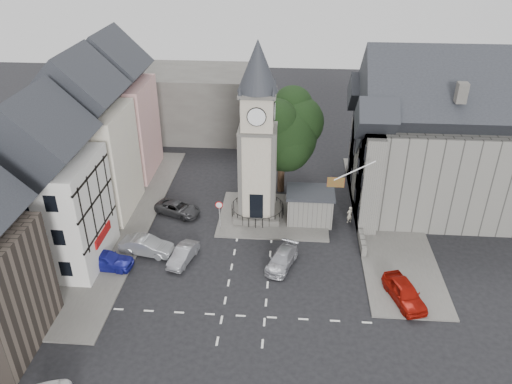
# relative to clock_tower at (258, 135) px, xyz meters

# --- Properties ---
(ground) EXTENTS (120.00, 120.00, 0.00)m
(ground) POSITION_rel_clock_tower_xyz_m (0.00, -7.99, -8.12)
(ground) COLOR black
(ground) RESTS_ON ground
(pavement_west) EXTENTS (6.00, 30.00, 0.14)m
(pavement_west) POSITION_rel_clock_tower_xyz_m (-12.50, -1.99, -8.05)
(pavement_west) COLOR #595651
(pavement_west) RESTS_ON ground
(pavement_east) EXTENTS (6.00, 26.00, 0.14)m
(pavement_east) POSITION_rel_clock_tower_xyz_m (12.00, 0.01, -8.05)
(pavement_east) COLOR #595651
(pavement_east) RESTS_ON ground
(central_island) EXTENTS (10.00, 8.00, 0.16)m
(central_island) POSITION_rel_clock_tower_xyz_m (1.50, 0.01, -8.04)
(central_island) COLOR #595651
(central_island) RESTS_ON ground
(road_markings) EXTENTS (20.00, 8.00, 0.01)m
(road_markings) POSITION_rel_clock_tower_xyz_m (0.00, -13.49, -8.12)
(road_markings) COLOR silver
(road_markings) RESTS_ON ground
(clock_tower) EXTENTS (4.86, 4.86, 16.25)m
(clock_tower) POSITION_rel_clock_tower_xyz_m (0.00, 0.00, 0.00)
(clock_tower) COLOR #4C4944
(clock_tower) RESTS_ON ground
(stone_shelter) EXTENTS (4.30, 3.30, 3.08)m
(stone_shelter) POSITION_rel_clock_tower_xyz_m (4.80, -0.49, -6.57)
(stone_shelter) COLOR slate
(stone_shelter) RESTS_ON ground
(town_tree) EXTENTS (7.20, 7.20, 10.80)m
(town_tree) POSITION_rel_clock_tower_xyz_m (2.00, 5.01, -1.15)
(town_tree) COLOR black
(town_tree) RESTS_ON ground
(warning_sign_post) EXTENTS (0.70, 0.19, 2.85)m
(warning_sign_post) POSITION_rel_clock_tower_xyz_m (-3.20, -2.56, -6.09)
(warning_sign_post) COLOR black
(warning_sign_post) RESTS_ON ground
(terrace_pink) EXTENTS (8.10, 7.60, 12.80)m
(terrace_pink) POSITION_rel_clock_tower_xyz_m (-15.50, 8.01, -1.54)
(terrace_pink) COLOR #D8A095
(terrace_pink) RESTS_ON ground
(terrace_cream) EXTENTS (8.10, 7.60, 12.80)m
(terrace_cream) POSITION_rel_clock_tower_xyz_m (-15.50, 0.01, -1.54)
(terrace_cream) COLOR #EEE6C7
(terrace_cream) RESTS_ON ground
(terrace_tudor) EXTENTS (8.10, 7.60, 12.00)m
(terrace_tudor) POSITION_rel_clock_tower_xyz_m (-15.50, -7.99, -1.93)
(terrace_tudor) COLOR silver
(terrace_tudor) RESTS_ON ground
(backdrop_west) EXTENTS (20.00, 10.00, 8.00)m
(backdrop_west) POSITION_rel_clock_tower_xyz_m (-12.00, 20.01, -4.12)
(backdrop_west) COLOR #4C4944
(backdrop_west) RESTS_ON ground
(east_building) EXTENTS (14.40, 11.40, 12.60)m
(east_building) POSITION_rel_clock_tower_xyz_m (15.59, 3.01, -1.86)
(east_building) COLOR slate
(east_building) RESTS_ON ground
(east_boundary_wall) EXTENTS (0.40, 16.00, 0.90)m
(east_boundary_wall) POSITION_rel_clock_tower_xyz_m (9.20, 2.01, -7.67)
(east_boundary_wall) COLOR slate
(east_boundary_wall) RESTS_ON ground
(flagpole) EXTENTS (3.68, 0.10, 2.74)m
(flagpole) POSITION_rel_clock_tower_xyz_m (8.00, -3.99, -1.12)
(flagpole) COLOR white
(flagpole) RESTS_ON ground
(car_west_blue) EXTENTS (4.59, 2.13, 1.52)m
(car_west_blue) POSITION_rel_clock_tower_xyz_m (-11.50, -8.81, -7.36)
(car_west_blue) COLOR navy
(car_west_blue) RESTS_ON ground
(car_west_silver) EXTENTS (4.69, 2.31, 1.48)m
(car_west_silver) POSITION_rel_clock_tower_xyz_m (-8.71, -6.68, -7.38)
(car_west_silver) COLOR #94979B
(car_west_silver) RESTS_ON ground
(car_west_grey) EXTENTS (4.80, 3.47, 1.21)m
(car_west_grey) POSITION_rel_clock_tower_xyz_m (-7.50, -0.31, -7.51)
(car_west_grey) COLOR #313134
(car_west_grey) RESTS_ON ground
(car_island_silver) EXTENTS (2.22, 3.94, 1.23)m
(car_island_silver) POSITION_rel_clock_tower_xyz_m (-5.50, -7.49, -7.51)
(car_island_silver) COLOR gray
(car_island_silver) RESTS_ON ground
(car_island_east) EXTENTS (2.97, 4.54, 1.22)m
(car_island_east) POSITION_rel_clock_tower_xyz_m (2.50, -7.49, -7.51)
(car_island_east) COLOR #A8A9B0
(car_island_east) RESTS_ON ground
(car_east_red) EXTENTS (3.06, 4.82, 1.53)m
(car_east_red) POSITION_rel_clock_tower_xyz_m (11.50, -10.99, -7.36)
(car_east_red) COLOR #9A1108
(car_east_red) RESTS_ON ground
(pedestrian) EXTENTS (0.71, 0.64, 1.64)m
(pedestrian) POSITION_rel_clock_tower_xyz_m (8.45, -0.55, -7.30)
(pedestrian) COLOR beige
(pedestrian) RESTS_ON ground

